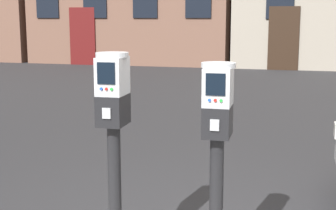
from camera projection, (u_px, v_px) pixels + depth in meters
The scene contains 2 objects.
parking_meter_near_kerb at pixel (113, 116), 3.30m from camera, with size 0.22×0.25×1.37m.
parking_meter_twin_adjacent at pixel (217, 127), 3.12m from camera, with size 0.22×0.25×1.32m.
Camera 1 is at (0.48, -3.14, 1.73)m, focal length 52.87 mm.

